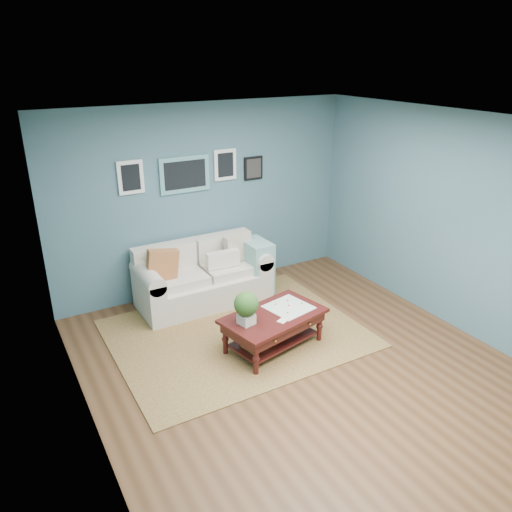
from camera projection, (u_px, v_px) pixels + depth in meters
room_shell at (302, 255)px, 5.18m from camera, size 5.00×5.02×2.70m
area_rug at (236, 333)px, 6.32m from camera, size 3.01×2.41×0.01m
loveseat at (208, 275)px, 7.03m from camera, size 1.86×0.85×0.96m
coffee_table at (269, 322)px, 5.86m from camera, size 1.32×0.94×0.84m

